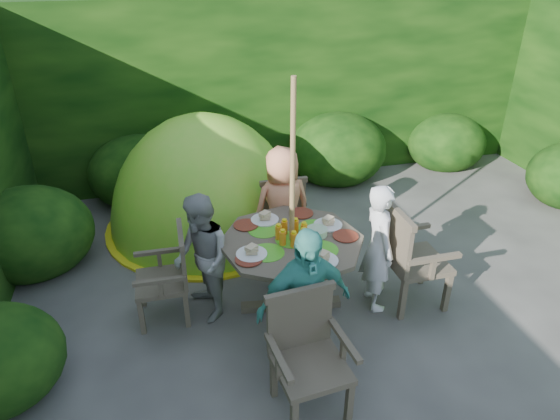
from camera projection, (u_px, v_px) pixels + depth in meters
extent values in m
plane|color=#44413C|center=(404.00, 332.00, 4.47)|extent=(60.00, 60.00, 0.00)
cube|color=black|center=(286.00, 85.00, 7.28)|extent=(9.00, 1.00, 2.50)
cylinder|color=#453C2D|center=(291.00, 277.00, 4.60)|extent=(0.13, 0.13, 0.72)
cube|color=#453C2D|center=(291.00, 305.00, 4.76)|extent=(0.95, 0.26, 0.06)
cube|color=#453C2D|center=(291.00, 305.00, 4.76)|extent=(0.26, 0.95, 0.06)
cylinder|color=#453C2D|center=(292.00, 242.00, 4.42)|extent=(1.50, 1.50, 0.04)
cylinder|color=#47BB20|center=(267.00, 253.00, 4.23)|extent=(0.30, 0.30, 0.00)
cylinder|color=#47BB20|center=(321.00, 250.00, 4.27)|extent=(0.30, 0.30, 0.00)
cylinder|color=#47BB20|center=(264.00, 230.00, 4.56)|extent=(0.30, 0.30, 0.00)
cylinder|color=#47BB20|center=(314.00, 227.00, 4.60)|extent=(0.30, 0.30, 0.00)
cylinder|color=#47BB20|center=(292.00, 239.00, 4.41)|extent=(0.30, 0.30, 0.00)
cylinder|color=white|center=(328.00, 225.00, 4.63)|extent=(0.26, 0.26, 0.01)
cylinder|color=white|center=(265.00, 220.00, 4.71)|extent=(0.26, 0.26, 0.01)
cylinder|color=white|center=(252.00, 254.00, 4.19)|extent=(0.26, 0.26, 0.01)
cylinder|color=white|center=(322.00, 260.00, 4.11)|extent=(0.26, 0.26, 0.01)
cylinder|color=red|center=(346.00, 236.00, 4.45)|extent=(0.23, 0.23, 0.01)
cylinder|color=red|center=(301.00, 213.00, 4.83)|extent=(0.23, 0.23, 0.01)
cylinder|color=red|center=(246.00, 225.00, 4.62)|extent=(0.23, 0.23, 0.01)
cylinder|color=red|center=(249.00, 259.00, 4.12)|extent=(0.23, 0.23, 0.01)
cylinder|color=red|center=(317.00, 268.00, 4.02)|extent=(0.23, 0.23, 0.01)
cylinder|color=#58AB42|center=(317.00, 232.00, 4.46)|extent=(0.19, 0.19, 0.06)
cylinder|color=olive|center=(292.00, 206.00, 4.25)|extent=(0.05, 0.05, 2.20)
cube|color=#453C2D|center=(416.00, 262.00, 4.67)|extent=(0.52, 0.54, 0.05)
cube|color=#453C2D|center=(447.00, 292.00, 4.63)|extent=(0.05, 0.05, 0.43)
cube|color=#453C2D|center=(423.00, 265.00, 5.02)|extent=(0.05, 0.05, 0.43)
cube|color=#453C2D|center=(403.00, 300.00, 4.53)|extent=(0.05, 0.05, 0.43)
cube|color=#453C2D|center=(381.00, 272.00, 4.92)|extent=(0.05, 0.05, 0.43)
cube|color=#453C2D|center=(395.00, 240.00, 4.48)|extent=(0.04, 0.54, 0.52)
cube|color=#453C2D|center=(434.00, 259.00, 4.34)|extent=(0.52, 0.05, 0.04)
cube|color=#453C2D|center=(405.00, 229.00, 4.80)|extent=(0.52, 0.05, 0.04)
cube|color=#453C2D|center=(161.00, 282.00, 4.49)|extent=(0.46, 0.48, 0.04)
cube|color=#453C2D|center=(142.00, 290.00, 4.71)|extent=(0.05, 0.05, 0.37)
cube|color=#453C2D|center=(141.00, 316.00, 4.37)|extent=(0.05, 0.05, 0.37)
cube|color=#453C2D|center=(184.00, 284.00, 4.79)|extent=(0.05, 0.05, 0.37)
cube|color=#453C2D|center=(187.00, 310.00, 4.45)|extent=(0.05, 0.05, 0.37)
cube|color=#453C2D|center=(183.00, 257.00, 4.42)|extent=(0.05, 0.46, 0.45)
cube|color=#453C2D|center=(158.00, 252.00, 4.60)|extent=(0.45, 0.06, 0.04)
cube|color=#453C2D|center=(160.00, 281.00, 4.20)|extent=(0.45, 0.06, 0.04)
cube|color=#453C2D|center=(279.00, 213.00, 5.62)|extent=(0.48, 0.46, 0.05)
cube|color=#453C2D|center=(291.00, 218.00, 5.93)|extent=(0.05, 0.05, 0.38)
cube|color=#453C2D|center=(258.00, 222.00, 5.84)|extent=(0.05, 0.05, 0.38)
cube|color=#453C2D|center=(300.00, 235.00, 5.59)|extent=(0.05, 0.05, 0.38)
cube|color=#453C2D|center=(265.00, 239.00, 5.50)|extent=(0.05, 0.05, 0.38)
cube|color=#453C2D|center=(284.00, 202.00, 5.32)|extent=(0.48, 0.04, 0.46)
cube|color=#453C2D|center=(299.00, 196.00, 5.59)|extent=(0.05, 0.46, 0.04)
cube|color=#453C2D|center=(258.00, 201.00, 5.48)|extent=(0.05, 0.46, 0.04)
cube|color=#453C2D|center=(311.00, 368.00, 3.54)|extent=(0.54, 0.52, 0.05)
cube|color=#453C2D|center=(294.00, 420.00, 3.41)|extent=(0.05, 0.05, 0.40)
cube|color=#453C2D|center=(349.00, 403.00, 3.53)|extent=(0.05, 0.05, 0.40)
cube|color=#453C2D|center=(274.00, 376.00, 3.75)|extent=(0.05, 0.05, 0.40)
cube|color=#453C2D|center=(324.00, 362.00, 3.88)|extent=(0.05, 0.05, 0.40)
cube|color=#453C2D|center=(300.00, 320.00, 3.61)|extent=(0.50, 0.08, 0.48)
cube|color=#453C2D|center=(278.00, 357.00, 3.38)|extent=(0.09, 0.48, 0.04)
cube|color=#453C2D|center=(344.00, 339.00, 3.53)|extent=(0.09, 0.48, 0.04)
imported|color=white|center=(378.00, 248.00, 4.55)|extent=(0.33, 0.48, 1.25)
imported|color=#9D9E99|center=(202.00, 259.00, 4.41)|extent=(0.56, 0.66, 1.22)
imported|color=#F69665|center=(282.00, 208.00, 5.16)|extent=(0.70, 0.51, 1.31)
imported|color=#4AAE9C|center=(304.00, 306.00, 3.76)|extent=(0.82, 0.44, 1.33)
ellipsoid|color=#77D929|center=(207.00, 224.00, 6.18)|extent=(2.92, 2.92, 2.78)
ellipsoid|color=black|center=(240.00, 252.00, 5.62)|extent=(0.87, 0.65, 0.95)
cylinder|color=yellow|center=(207.00, 223.00, 6.18)|extent=(2.43, 2.43, 0.03)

